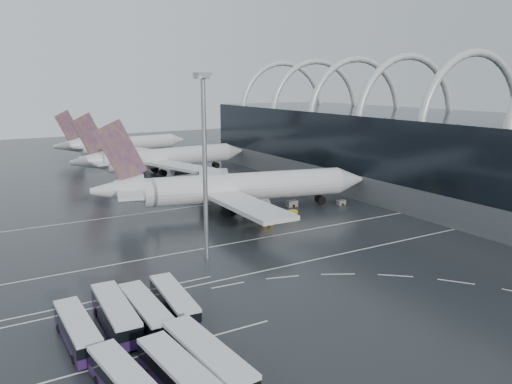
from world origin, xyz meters
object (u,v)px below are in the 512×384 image
bus_row_near_b (115,314)px  bus_row_far_b (181,378)px  bus_row_near_a (77,330)px  gse_cart_belly_e (240,207)px  bus_row_far_a (126,384)px  bus_row_near_d (174,301)px  floodlight_mast (204,145)px  gse_cart_belly_b (292,204)px  bus_row_near_c (146,312)px  gse_cart_belly_a (291,213)px  airliner_main (233,188)px  bus_row_far_c (207,360)px  gse_cart_belly_d (341,202)px  airliner_gate_b (162,159)px  airliner_gate_c (121,145)px  gse_cart_belly_c (267,222)px

bus_row_near_b → bus_row_far_b: (1.80, -15.71, -0.02)m
bus_row_near_a → bus_row_far_b: 15.58m
bus_row_far_b → gse_cart_belly_e: bus_row_far_b is taller
bus_row_far_a → bus_row_near_b: bearing=-18.7°
bus_row_near_d → floodlight_mast: (11.73, 16.04, 16.73)m
gse_cart_belly_b → gse_cart_belly_e: gse_cart_belly_b is taller
bus_row_near_c → gse_cart_belly_a: bearing=-53.4°
bus_row_far_a → gse_cart_belly_a: size_ratio=5.42×
airliner_main → bus_row_near_a: 58.44m
bus_row_far_c → gse_cart_belly_d: bus_row_far_c is taller
bus_row_near_b → gse_cart_belly_d: (60.76, 33.01, -1.23)m
gse_cart_belly_e → bus_row_far_a: bearing=-126.9°
airliner_gate_b → bus_row_near_d: airliner_gate_b is taller
airliner_main → bus_row_near_a: (-40.79, -41.70, -3.57)m
bus_row_near_c → bus_row_far_b: size_ratio=0.97×
bus_row_near_d → floodlight_mast: floodlight_mast is taller
airliner_main → bus_row_far_a: (-39.00, -54.13, -3.57)m
bus_row_near_b → gse_cart_belly_e: bus_row_near_b is taller
airliner_gate_c → gse_cart_belly_d: bearing=-84.2°
airliner_gate_b → gse_cart_belly_c: bearing=-95.8°
airliner_gate_b → gse_cart_belly_d: (22.71, -57.59, -4.37)m
gse_cart_belly_c → airliner_gate_b: bearing=89.2°
bus_row_near_a → gse_cart_belly_e: bearing=-46.9°
airliner_gate_c → gse_cart_belly_a: (7.67, -102.85, -3.94)m
bus_row_far_b → gse_cart_belly_c: 55.72m
airliner_gate_b → floodlight_mast: (-19.22, -74.63, 13.49)m
gse_cart_belly_b → airliner_main: bearing=168.2°
airliner_gate_c → bus_row_near_c: airliner_gate_c is taller
bus_row_far_c → gse_cart_belly_e: bus_row_far_c is taller
airliner_gate_b → bus_row_far_b: 112.36m
bus_row_far_a → floodlight_mast: 40.48m
gse_cart_belly_a → bus_row_near_b: bearing=-146.0°
airliner_gate_c → bus_row_near_b: bearing=-113.0°
bus_row_near_d → bus_row_far_a: (-9.83, -13.84, -0.03)m
airliner_gate_b → gse_cart_belly_d: airliner_gate_b is taller
bus_row_near_d → gse_cart_belly_d: bus_row_near_d is taller
gse_cart_belly_c → gse_cart_belly_d: size_ratio=1.20×
bus_row_near_a → bus_row_near_d: bearing=-84.7°
bus_row_near_c → bus_row_far_a: 13.97m
bus_row_near_a → bus_row_far_a: size_ratio=0.98×
bus_row_near_c → bus_row_far_b: (-1.37, -14.47, 0.03)m
airliner_main → airliner_gate_b: size_ratio=1.08×
bus_row_near_d → bus_row_far_b: (-5.30, -15.64, 0.09)m
bus_row_near_b → floodlight_mast: 29.77m
airliner_gate_c → gse_cart_belly_d: airliner_gate_c is taller
airliner_gate_b → gse_cart_belly_a: bearing=-88.3°
bus_row_far_b → floodlight_mast: bearing=-34.4°
bus_row_near_a → floodlight_mast: size_ratio=0.41×
bus_row_far_c → gse_cart_belly_d: (55.80, 47.45, -1.32)m
bus_row_near_a → bus_row_far_b: bus_row_far_b is taller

